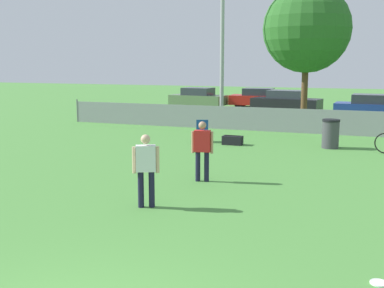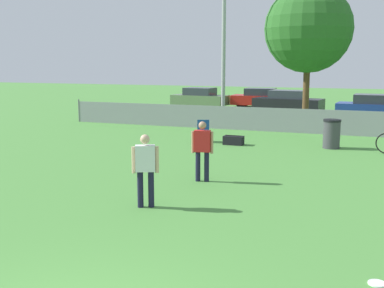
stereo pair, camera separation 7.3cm
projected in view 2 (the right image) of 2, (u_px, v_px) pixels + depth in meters
name	position (u px, v px, depth m)	size (l,w,h in m)	color
fence_backline	(307.00, 121.00, 21.56)	(24.35, 0.07, 1.21)	gray
light_pole	(224.00, 11.00, 23.83)	(0.90, 0.36, 9.80)	#9E9EA3
tree_near_pole	(308.00, 29.00, 23.86)	(4.35, 4.35, 6.99)	brown
player_defender_red	(202.00, 147.00, 12.70)	(0.58, 0.30, 1.61)	#191933
player_receiver_white	(145.00, 165.00, 10.39)	(0.53, 0.38, 1.61)	#191933
frisbee_disc	(377.00, 283.00, 6.84)	(0.26, 0.26, 0.03)	white
folding_chair_sideline	(203.00, 130.00, 19.16)	(0.61, 0.61, 0.92)	#333338
trash_bin	(332.00, 134.00, 17.78)	(0.65, 0.65, 1.07)	#3F3F44
gear_bag_sideline	(234.00, 140.00, 18.62)	(0.76, 0.42, 0.37)	black
parked_car_olive	(200.00, 98.00, 34.54)	(4.08, 2.07, 1.40)	black
parked_car_red	(260.00, 98.00, 34.32)	(4.09, 2.01, 1.38)	black
parked_car_dark	(288.00, 102.00, 31.07)	(4.54, 2.30, 1.41)	black
parked_car_blue	(373.00, 107.00, 27.31)	(4.02, 1.93, 1.38)	black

